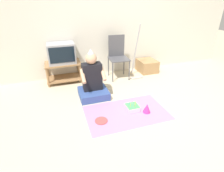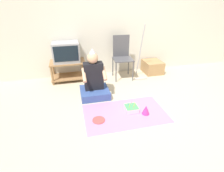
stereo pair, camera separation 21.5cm
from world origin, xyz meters
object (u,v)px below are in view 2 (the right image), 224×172
at_px(tv, 66,52).
at_px(birthday_cake, 131,108).
at_px(folding_chair, 122,54).
at_px(party_hat_blue, 146,110).
at_px(cardboard_box_stack, 152,67).
at_px(person_seated, 94,82).
at_px(paper_plate, 99,120).
at_px(dust_mop, 140,64).

xyz_separation_m(tv, birthday_cake, (0.97, -1.53, -0.60)).
distance_m(folding_chair, party_hat_blue, 1.62).
distance_m(cardboard_box_stack, person_seated, 1.78).
bearing_deg(tv, birthday_cake, -57.45).
xyz_separation_m(folding_chair, party_hat_blue, (-0.05, -1.55, -0.46)).
xyz_separation_m(party_hat_blue, paper_plate, (-0.77, 0.01, -0.07)).
height_order(party_hat_blue, paper_plate, party_hat_blue).
xyz_separation_m(person_seated, birthday_cake, (0.51, -0.67, -0.24)).
xyz_separation_m(tv, person_seated, (0.46, -0.86, -0.36)).
distance_m(party_hat_blue, paper_plate, 0.78).
height_order(folding_chair, birthday_cake, folding_chair).
xyz_separation_m(cardboard_box_stack, person_seated, (-1.58, -0.81, 0.14)).
relative_size(cardboard_box_stack, dust_mop, 0.39).
distance_m(tv, paper_plate, 1.82).
bearing_deg(party_hat_blue, paper_plate, 179.39).
height_order(cardboard_box_stack, paper_plate, cardboard_box_stack).
relative_size(tv, party_hat_blue, 3.57).
xyz_separation_m(tv, party_hat_blue, (1.17, -1.66, -0.57)).
height_order(person_seated, party_hat_blue, person_seated).
xyz_separation_m(dust_mop, party_hat_blue, (-0.43, -1.37, -0.27)).
bearing_deg(cardboard_box_stack, folding_chair, -175.80).
height_order(dust_mop, birthday_cake, dust_mop).
relative_size(tv, birthday_cake, 2.72).
bearing_deg(paper_plate, birthday_cake, 12.30).
bearing_deg(paper_plate, dust_mop, 48.42).
relative_size(birthday_cake, paper_plate, 1.04).
bearing_deg(folding_chair, paper_plate, -117.95).
bearing_deg(person_seated, birthday_cake, -52.51).
distance_m(person_seated, paper_plate, 0.85).
height_order(tv, party_hat_blue, tv).
distance_m(cardboard_box_stack, paper_plate, 2.30).
distance_m(folding_chair, person_seated, 1.10).
height_order(tv, dust_mop, dust_mop).
height_order(tv, folding_chair, folding_chair).
height_order(folding_chair, dust_mop, dust_mop).
bearing_deg(person_seated, tv, 118.25).
bearing_deg(tv, cardboard_box_stack, -1.34).
bearing_deg(dust_mop, party_hat_blue, -107.59).
relative_size(dust_mop, party_hat_blue, 7.92).
bearing_deg(birthday_cake, party_hat_blue, -33.64).
relative_size(party_hat_blue, paper_plate, 0.79).
height_order(dust_mop, person_seated, dust_mop).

